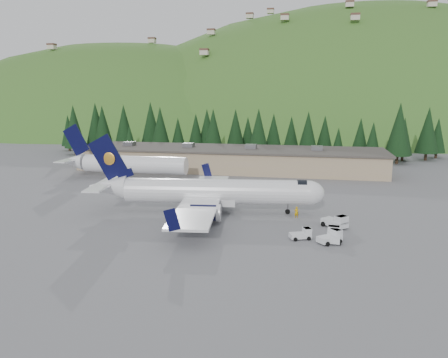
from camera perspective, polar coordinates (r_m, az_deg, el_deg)
ground at (r=65.79m, az=-1.02°, el=-4.40°), size 600.00×600.00×0.00m
airliner at (r=65.13m, az=-1.94°, el=-1.72°), size 35.46×33.36×11.76m
second_airliner at (r=93.43m, az=-13.20°, el=1.99°), size 27.50×11.00×10.05m
baggage_tug_a at (r=54.74m, az=10.18°, el=-7.10°), size 2.87×2.28×1.37m
baggage_tug_b at (r=60.05m, az=14.47°, el=-5.45°), size 3.65×3.62×1.83m
baggage_tug_c at (r=54.77m, az=14.10°, el=-7.12°), size 2.06×3.21×1.66m
terminal_building at (r=102.75m, az=0.74°, el=2.68°), size 71.00×17.00×6.10m
baggage_tug_d at (r=54.13m, az=13.83°, el=-7.37°), size 3.17×3.00×1.56m
ramp_worker at (r=63.69m, az=9.43°, el=-4.30°), size 0.69×0.56×1.65m
tree_line at (r=125.58m, az=0.44°, el=6.48°), size 113.81×19.08×14.26m
hills at (r=290.14m, az=18.69°, el=-9.85°), size 614.00×330.00×300.00m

